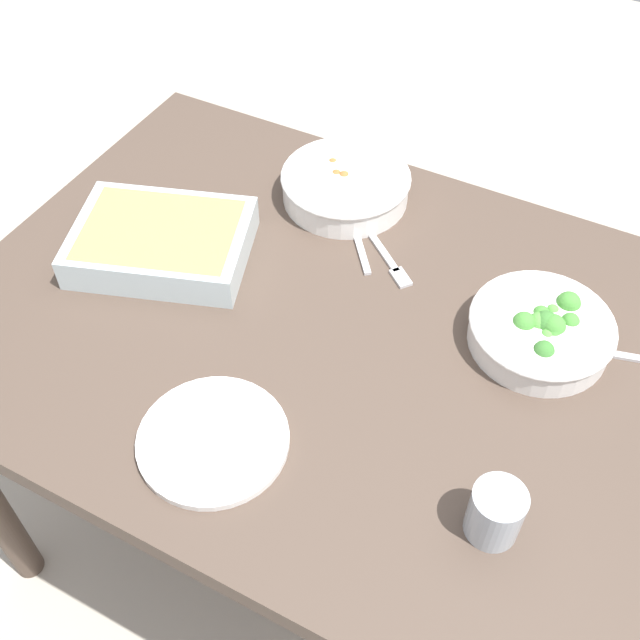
{
  "coord_description": "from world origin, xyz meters",
  "views": [
    {
      "loc": [
        -0.39,
        0.74,
        1.69
      ],
      "look_at": [
        0.0,
        0.0,
        0.74
      ],
      "focal_mm": 43.26,
      "sensor_mm": 36.0,
      "label": 1
    }
  ],
  "objects_px": {
    "baking_dish": "(161,241)",
    "drink_cup": "(495,514)",
    "side_plate": "(213,440)",
    "spoon_by_stew": "(355,230)",
    "broccoli_bowl": "(541,330)",
    "fork_on_table": "(387,258)",
    "spoon_by_broccoli": "(595,351)",
    "stew_bowl": "(345,185)"
  },
  "relations": [
    {
      "from": "spoon_by_stew",
      "to": "spoon_by_broccoli",
      "type": "distance_m",
      "value": 0.47
    },
    {
      "from": "stew_bowl",
      "to": "spoon_by_stew",
      "type": "height_order",
      "value": "stew_bowl"
    },
    {
      "from": "broccoli_bowl",
      "to": "side_plate",
      "type": "relative_size",
      "value": 1.04
    },
    {
      "from": "drink_cup",
      "to": "baking_dish",
      "type": "bearing_deg",
      "value": -18.47
    },
    {
      "from": "baking_dish",
      "to": "drink_cup",
      "type": "bearing_deg",
      "value": 161.53
    },
    {
      "from": "broccoli_bowl",
      "to": "stew_bowl",
      "type": "bearing_deg",
      "value": -22.41
    },
    {
      "from": "baking_dish",
      "to": "fork_on_table",
      "type": "height_order",
      "value": "baking_dish"
    },
    {
      "from": "stew_bowl",
      "to": "broccoli_bowl",
      "type": "height_order",
      "value": "broccoli_bowl"
    },
    {
      "from": "stew_bowl",
      "to": "broccoli_bowl",
      "type": "distance_m",
      "value": 0.47
    },
    {
      "from": "baking_dish",
      "to": "drink_cup",
      "type": "relative_size",
      "value": 4.18
    },
    {
      "from": "broccoli_bowl",
      "to": "fork_on_table",
      "type": "distance_m",
      "value": 0.3
    },
    {
      "from": "side_plate",
      "to": "fork_on_table",
      "type": "relative_size",
      "value": 1.49
    },
    {
      "from": "baking_dish",
      "to": "stew_bowl",
      "type": "bearing_deg",
      "value": -126.58
    },
    {
      "from": "drink_cup",
      "to": "spoon_by_stew",
      "type": "height_order",
      "value": "drink_cup"
    },
    {
      "from": "baking_dish",
      "to": "spoon_by_broccoli",
      "type": "xyz_separation_m",
      "value": [
        -0.73,
        -0.13,
        -0.03
      ]
    },
    {
      "from": "stew_bowl",
      "to": "spoon_by_broccoli",
      "type": "height_order",
      "value": "stew_bowl"
    },
    {
      "from": "drink_cup",
      "to": "fork_on_table",
      "type": "bearing_deg",
      "value": -50.51
    },
    {
      "from": "spoon_by_stew",
      "to": "broccoli_bowl",
      "type": "bearing_deg",
      "value": 164.94
    },
    {
      "from": "broccoli_bowl",
      "to": "spoon_by_stew",
      "type": "height_order",
      "value": "broccoli_bowl"
    },
    {
      "from": "broccoli_bowl",
      "to": "fork_on_table",
      "type": "relative_size",
      "value": 1.55
    },
    {
      "from": "side_plate",
      "to": "baking_dish",
      "type": "bearing_deg",
      "value": -44.73
    },
    {
      "from": "drink_cup",
      "to": "spoon_by_stew",
      "type": "relative_size",
      "value": 0.56
    },
    {
      "from": "side_plate",
      "to": "spoon_by_stew",
      "type": "height_order",
      "value": "side_plate"
    },
    {
      "from": "stew_bowl",
      "to": "fork_on_table",
      "type": "xyz_separation_m",
      "value": [
        -0.14,
        0.12,
        -0.03
      ]
    },
    {
      "from": "fork_on_table",
      "to": "side_plate",
      "type": "bearing_deg",
      "value": 81.95
    },
    {
      "from": "stew_bowl",
      "to": "drink_cup",
      "type": "relative_size",
      "value": 2.87
    },
    {
      "from": "baking_dish",
      "to": "broccoli_bowl",
      "type": "bearing_deg",
      "value": -170.26
    },
    {
      "from": "side_plate",
      "to": "spoon_by_stew",
      "type": "relative_size",
      "value": 1.46
    },
    {
      "from": "broccoli_bowl",
      "to": "baking_dish",
      "type": "relative_size",
      "value": 0.64
    },
    {
      "from": "spoon_by_stew",
      "to": "spoon_by_broccoli",
      "type": "height_order",
      "value": "same"
    },
    {
      "from": "broccoli_bowl",
      "to": "spoon_by_stew",
      "type": "distance_m",
      "value": 0.39
    },
    {
      "from": "drink_cup",
      "to": "spoon_by_stew",
      "type": "bearing_deg",
      "value": -46.84
    },
    {
      "from": "drink_cup",
      "to": "spoon_by_broccoli",
      "type": "xyz_separation_m",
      "value": [
        -0.05,
        -0.36,
        -0.03
      ]
    },
    {
      "from": "spoon_by_stew",
      "to": "spoon_by_broccoli",
      "type": "xyz_separation_m",
      "value": [
        -0.46,
        0.08,
        0.0
      ]
    },
    {
      "from": "broccoli_bowl",
      "to": "fork_on_table",
      "type": "height_order",
      "value": "broccoli_bowl"
    },
    {
      "from": "baking_dish",
      "to": "spoon_by_stew",
      "type": "height_order",
      "value": "baking_dish"
    },
    {
      "from": "fork_on_table",
      "to": "spoon_by_broccoli",
      "type": "bearing_deg",
      "value": 173.94
    },
    {
      "from": "spoon_by_stew",
      "to": "stew_bowl",
      "type": "bearing_deg",
      "value": -52.75
    },
    {
      "from": "broccoli_bowl",
      "to": "drink_cup",
      "type": "height_order",
      "value": "drink_cup"
    },
    {
      "from": "side_plate",
      "to": "spoon_by_broccoli",
      "type": "distance_m",
      "value": 0.61
    },
    {
      "from": "broccoli_bowl",
      "to": "baking_dish",
      "type": "xyz_separation_m",
      "value": [
        0.65,
        0.11,
        0.0
      ]
    },
    {
      "from": "drink_cup",
      "to": "broccoli_bowl",
      "type": "bearing_deg",
      "value": -83.18
    }
  ]
}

